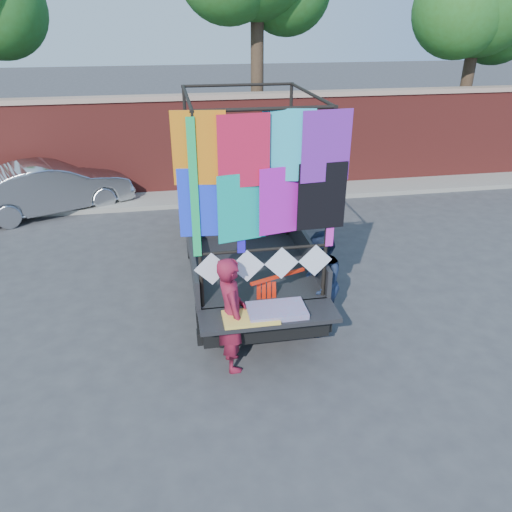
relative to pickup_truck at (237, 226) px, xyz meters
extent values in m
plane|color=#38383A|center=(0.47, -2.22, -0.88)|extent=(90.00, 90.00, 0.00)
cube|color=maroon|center=(0.47, 4.78, 0.37)|extent=(30.00, 0.35, 2.50)
cube|color=tan|center=(0.47, 4.78, 1.67)|extent=(30.00, 0.45, 0.12)
cube|color=gray|center=(0.47, 4.08, -0.82)|extent=(30.00, 1.20, 0.12)
cylinder|color=#38281C|center=(1.47, 5.98, 1.85)|extent=(0.36, 0.36, 5.46)
cylinder|color=#38281C|center=(7.97, 5.98, 1.39)|extent=(0.36, 0.36, 4.55)
sphere|color=#265A19|center=(8.87, 6.38, 3.34)|extent=(2.40, 2.40, 2.40)
sphere|color=#265A19|center=(7.17, 5.68, 3.67)|extent=(2.60, 2.60, 2.60)
cylinder|color=black|center=(-0.82, 0.63, -0.54)|extent=(0.23, 0.69, 0.69)
cylinder|color=black|center=(-0.82, -2.20, -0.54)|extent=(0.23, 0.69, 0.69)
cylinder|color=black|center=(0.82, 0.63, -0.54)|extent=(0.23, 0.69, 0.69)
cylinder|color=black|center=(0.82, -2.20, -0.54)|extent=(0.23, 0.69, 0.69)
cube|color=black|center=(0.00, -0.84, -0.36)|extent=(1.78, 4.39, 0.31)
cube|color=black|center=(0.00, -1.62, -0.07)|extent=(1.88, 2.41, 0.10)
cube|color=black|center=(-0.92, -1.62, 0.16)|extent=(0.06, 2.41, 0.47)
cube|color=black|center=(0.92, -1.62, 0.16)|extent=(0.06, 2.41, 0.47)
cube|color=black|center=(0.00, -0.44, 0.16)|extent=(1.88, 0.06, 0.47)
cube|color=black|center=(0.00, 0.57, 0.21)|extent=(1.88, 1.67, 1.31)
cube|color=#8C9EAD|center=(0.00, 0.10, 0.63)|extent=(1.67, 0.06, 0.58)
cube|color=#8C9EAD|center=(0.00, 1.36, 0.42)|extent=(1.67, 0.10, 0.73)
cube|color=black|center=(0.00, 1.72, -0.05)|extent=(1.83, 0.94, 0.58)
cube|color=black|center=(0.00, -3.09, -0.05)|extent=(1.88, 0.58, 0.06)
cube|color=black|center=(0.00, -2.85, -0.45)|extent=(1.93, 0.16, 0.19)
cylinder|color=black|center=(-0.86, -2.72, 1.29)|extent=(0.05, 0.05, 2.61)
cylinder|color=black|center=(-0.86, -0.53, 1.29)|extent=(0.05, 0.05, 2.61)
cylinder|color=black|center=(0.86, -2.72, 1.29)|extent=(0.05, 0.05, 2.61)
cylinder|color=black|center=(0.86, -0.53, 1.29)|extent=(0.05, 0.05, 2.61)
cylinder|color=black|center=(0.00, -2.72, 2.60)|extent=(1.78, 0.05, 0.05)
cylinder|color=black|center=(0.00, -0.53, 2.60)|extent=(1.78, 0.05, 0.05)
cylinder|color=black|center=(-0.86, -1.62, 2.60)|extent=(0.05, 2.25, 0.05)
cylinder|color=black|center=(0.86, -1.62, 2.60)|extent=(0.05, 2.25, 0.05)
cylinder|color=black|center=(0.00, -2.72, 0.77)|extent=(1.78, 0.04, 0.04)
cube|color=orange|center=(-0.78, -2.74, 2.13)|extent=(0.65, 0.02, 0.89)
cube|color=red|center=(-0.26, -2.78, 2.13)|extent=(0.65, 0.02, 0.89)
cube|color=#2CB8D2|center=(0.26, -2.74, 2.13)|extent=(0.65, 0.02, 0.89)
cube|color=purple|center=(0.78, -2.78, 2.13)|extent=(0.65, 0.02, 0.89)
cube|color=#1C3AFF|center=(-0.78, -2.74, 1.45)|extent=(0.65, 0.02, 0.89)
cube|color=#0CB49E|center=(-0.26, -2.78, 1.45)|extent=(0.65, 0.02, 0.89)
cube|color=#C916C9|center=(0.26, -2.74, 1.45)|extent=(0.65, 0.02, 0.89)
cube|color=black|center=(0.78, -2.78, 1.45)|extent=(0.65, 0.02, 0.89)
cube|color=#16B75E|center=(-0.89, -2.76, 1.66)|extent=(0.10, 0.01, 1.78)
cube|color=#E426CB|center=(0.89, -2.76, 1.66)|extent=(0.10, 0.01, 1.78)
cube|color=#2518DB|center=(-0.31, -2.76, 1.66)|extent=(0.10, 0.01, 1.78)
cube|color=white|center=(-0.71, -2.75, 0.56)|extent=(0.47, 0.01, 0.47)
cube|color=white|center=(-0.24, -2.75, 0.56)|extent=(0.47, 0.01, 0.47)
cube|color=white|center=(0.24, -2.75, 0.56)|extent=(0.47, 0.01, 0.47)
cube|color=white|center=(0.71, -2.75, 0.56)|extent=(0.47, 0.01, 0.47)
cube|color=#DA3054|center=(0.10, -3.09, 0.03)|extent=(0.78, 0.47, 0.08)
cube|color=#F4CB4D|center=(-0.26, -3.16, 0.00)|extent=(0.73, 0.42, 0.04)
imported|color=#A8AAAF|center=(-4.08, 3.86, -0.26)|extent=(4.02, 2.75, 1.26)
imported|color=maroon|center=(-0.49, -2.97, -0.04)|extent=(0.46, 0.65, 1.68)
imported|color=#162138|center=(0.91, -2.36, -0.05)|extent=(0.81, 0.94, 1.66)
cube|color=red|center=(0.21, -2.66, 0.31)|extent=(0.84, 0.35, 0.04)
cube|color=red|center=(-0.07, -2.68, 0.03)|extent=(0.06, 0.02, 0.51)
cube|color=red|center=(0.01, -2.68, 0.01)|extent=(0.06, 0.02, 0.51)
cube|color=red|center=(0.08, -2.68, -0.01)|extent=(0.06, 0.02, 0.51)
cube|color=red|center=(0.16, -2.68, -0.03)|extent=(0.06, 0.02, 0.51)
camera|label=1|loc=(-1.16, -8.63, 3.62)|focal=35.00mm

